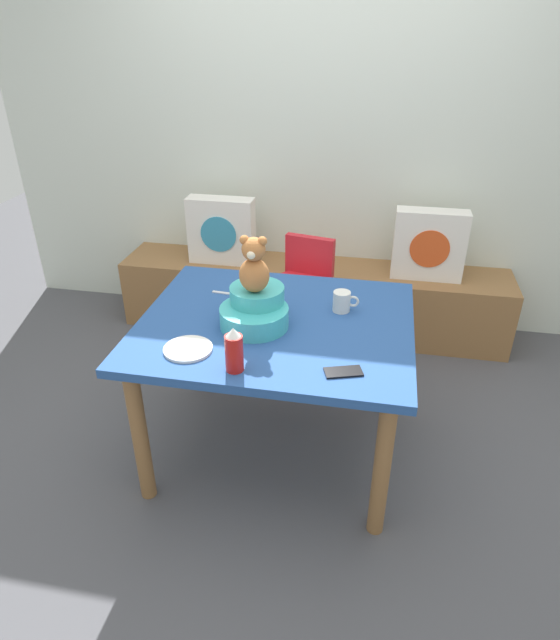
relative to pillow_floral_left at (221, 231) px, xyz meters
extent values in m
plane|color=#4C4C51|center=(0.62, -1.24, -0.68)|extent=(8.00, 8.00, 0.00)
cube|color=silver|center=(0.62, 0.29, 0.62)|extent=(4.40, 0.10, 2.60)
cube|color=olive|center=(0.62, 0.02, -0.45)|extent=(2.60, 0.44, 0.46)
cube|color=white|center=(0.00, 0.00, 0.00)|extent=(0.44, 0.14, 0.44)
cylinder|color=teal|center=(0.00, -0.07, 0.00)|extent=(0.24, 0.01, 0.24)
cube|color=white|center=(1.35, 0.00, 0.00)|extent=(0.44, 0.14, 0.44)
cylinder|color=#D84C1E|center=(1.35, -0.07, 0.00)|extent=(0.24, 0.01, 0.24)
cube|color=#264C8C|center=(0.62, -1.24, 0.04)|extent=(1.21, 1.02, 0.04)
cylinder|color=olive|center=(0.10, -1.66, -0.33)|extent=(0.07, 0.07, 0.70)
cylinder|color=olive|center=(1.13, -1.66, -0.33)|extent=(0.07, 0.07, 0.70)
cylinder|color=olive|center=(0.10, -0.82, -0.33)|extent=(0.07, 0.07, 0.70)
cylinder|color=olive|center=(1.13, -0.82, -0.33)|extent=(0.07, 0.07, 0.70)
cylinder|color=red|center=(0.61, -0.43, -0.17)|extent=(0.34, 0.34, 0.10)
cube|color=red|center=(0.64, -0.29, -0.01)|extent=(0.30, 0.11, 0.24)
cube|color=white|center=(0.57, -0.61, -0.10)|extent=(0.34, 0.26, 0.02)
cylinder|color=silver|center=(0.47, -0.57, -0.45)|extent=(0.03, 0.03, 0.46)
cylinder|color=silver|center=(0.75, -0.57, -0.45)|extent=(0.03, 0.03, 0.46)
cylinder|color=silver|center=(0.47, -0.29, -0.45)|extent=(0.03, 0.03, 0.46)
cylinder|color=silver|center=(0.75, -0.29, -0.45)|extent=(0.03, 0.03, 0.46)
cylinder|color=#3DB3B6|center=(0.53, -1.30, 0.10)|extent=(0.30, 0.30, 0.09)
cylinder|color=#3DB3B6|center=(0.53, -1.24, 0.18)|extent=(0.24, 0.24, 0.07)
ellipsoid|color=#B36C37|center=(0.53, -1.28, 0.29)|extent=(0.13, 0.11, 0.15)
sphere|color=#B36C37|center=(0.53, -1.28, 0.41)|extent=(0.10, 0.10, 0.10)
sphere|color=beige|center=(0.53, -1.32, 0.40)|extent=(0.04, 0.04, 0.04)
sphere|color=#B36C37|center=(0.50, -1.28, 0.45)|extent=(0.04, 0.04, 0.04)
sphere|color=#B36C37|center=(0.57, -1.28, 0.45)|extent=(0.04, 0.04, 0.04)
cylinder|color=red|center=(0.54, -1.64, 0.13)|extent=(0.07, 0.07, 0.15)
cone|color=white|center=(0.54, -1.64, 0.23)|extent=(0.06, 0.06, 0.03)
cylinder|color=silver|center=(0.89, -1.08, 0.11)|extent=(0.08, 0.08, 0.09)
torus|color=silver|center=(0.95, -1.08, 0.11)|extent=(0.06, 0.01, 0.06)
cylinder|color=white|center=(0.32, -1.54, 0.07)|extent=(0.20, 0.20, 0.01)
cube|color=black|center=(0.95, -1.58, 0.06)|extent=(0.16, 0.11, 0.01)
cube|color=silver|center=(0.34, -1.02, 0.06)|extent=(0.17, 0.03, 0.01)
camera|label=1|loc=(1.04, -3.30, 1.24)|focal=30.44mm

